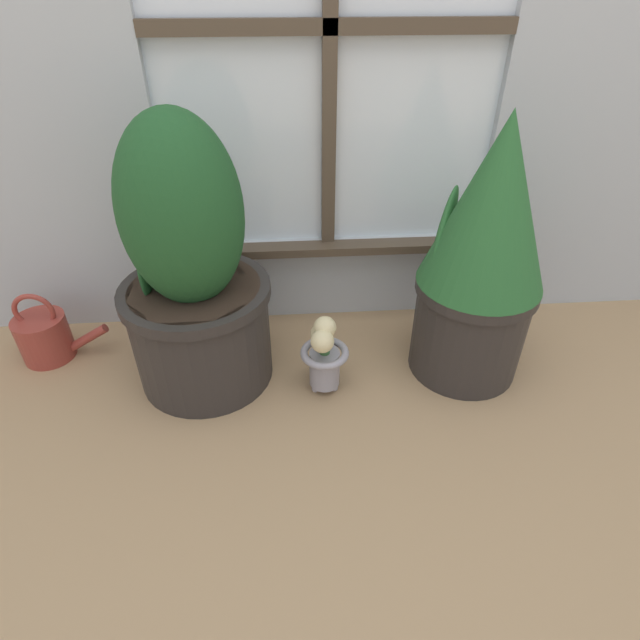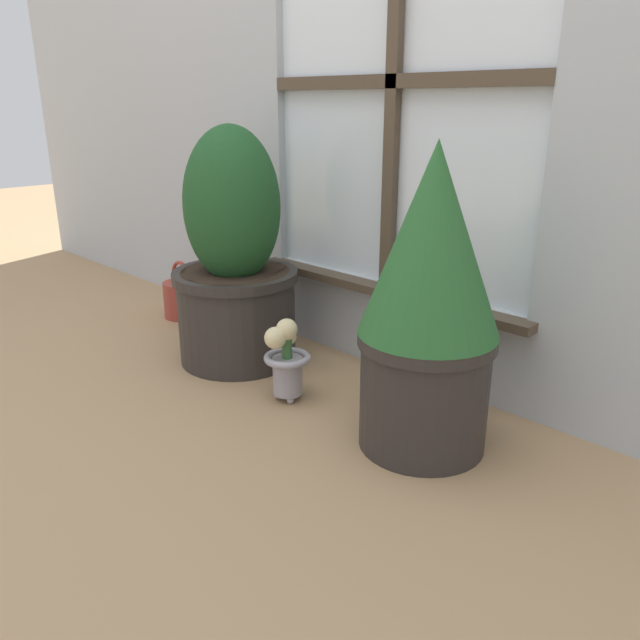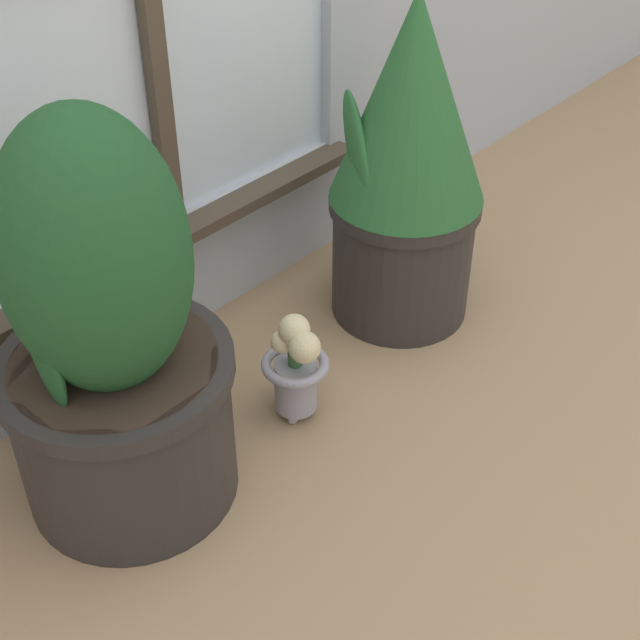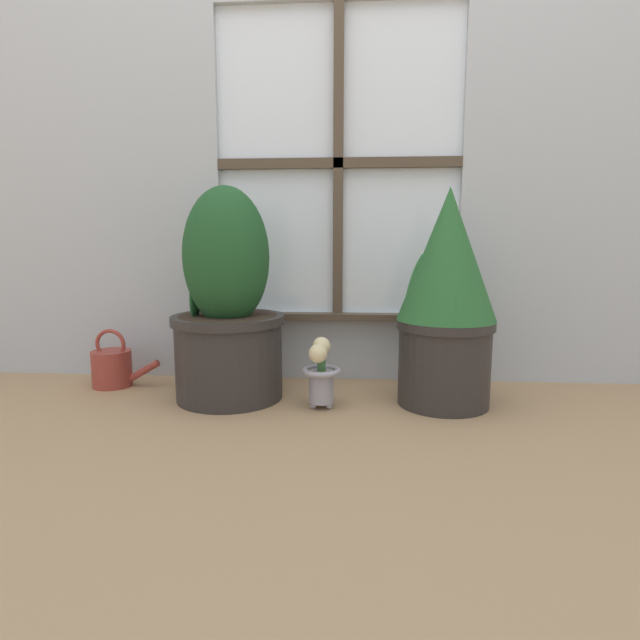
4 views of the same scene
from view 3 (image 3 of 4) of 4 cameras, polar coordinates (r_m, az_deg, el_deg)
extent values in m
plane|color=tan|center=(1.61, 4.44, -8.42)|extent=(10.00, 10.00, 0.00)
cube|color=#B2B7BC|center=(1.83, -9.21, 3.05)|extent=(0.88, 0.05, 0.26)
cube|color=#4C3D2D|center=(1.74, -8.62, 5.61)|extent=(0.94, 0.06, 0.02)
cylinder|color=#2D2826|center=(1.49, -12.33, -6.61)|extent=(0.35, 0.35, 0.28)
cylinder|color=#2D2826|center=(1.40, -13.01, -2.94)|extent=(0.37, 0.37, 0.03)
cylinder|color=#38281E|center=(1.40, -13.06, -2.66)|extent=(0.32, 0.32, 0.01)
ellipsoid|color=#1E4C23|center=(1.28, -14.27, 3.99)|extent=(0.28, 0.28, 0.45)
ellipsoid|color=#1E4C23|center=(1.30, -17.67, -0.87)|extent=(0.05, 0.16, 0.26)
cylinder|color=#2D2826|center=(1.86, 5.26, 4.24)|extent=(0.29, 0.29, 0.27)
cylinder|color=#2D2826|center=(1.79, 5.48, 7.53)|extent=(0.31, 0.31, 0.03)
cylinder|color=#38281E|center=(1.79, 5.50, 7.77)|extent=(0.27, 0.27, 0.01)
cone|color=#28602D|center=(1.69, 5.93, 13.92)|extent=(0.31, 0.31, 0.41)
ellipsoid|color=#28602D|center=(1.70, 2.46, 10.41)|extent=(0.14, 0.21, 0.26)
sphere|color=#99939E|center=(1.69, -2.25, -5.21)|extent=(0.02, 0.02, 0.02)
sphere|color=#99939E|center=(1.65, -1.77, -6.34)|extent=(0.02, 0.02, 0.02)
sphere|color=#99939E|center=(1.68, -0.59, -5.47)|extent=(0.02, 0.02, 0.02)
cylinder|color=#99939E|center=(1.63, -1.57, -4.18)|extent=(0.08, 0.08, 0.10)
torus|color=#99939E|center=(1.60, -1.60, -2.84)|extent=(0.12, 0.12, 0.02)
cylinder|color=#386633|center=(1.58, -1.62, -2.08)|extent=(0.03, 0.03, 0.06)
sphere|color=beige|center=(1.55, -1.65, -0.62)|extent=(0.06, 0.06, 0.06)
sphere|color=beige|center=(1.57, -2.43, -1.40)|extent=(0.04, 0.04, 0.04)
sphere|color=beige|center=(1.54, -1.00, -1.76)|extent=(0.06, 0.06, 0.06)
camera|label=1|loc=(0.83, 48.87, 7.94)|focal=28.00mm
camera|label=2|loc=(2.03, 47.62, 14.61)|focal=35.00mm
camera|label=4|loc=(1.34, 61.85, -15.08)|focal=28.00mm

